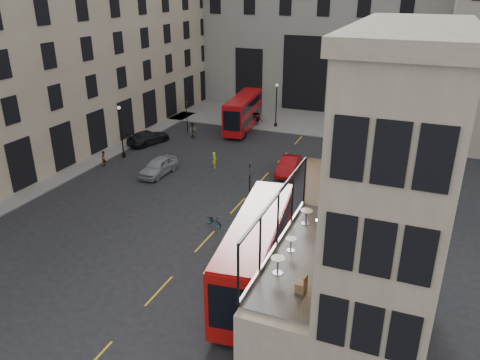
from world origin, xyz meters
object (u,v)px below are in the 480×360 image
at_px(pedestrian_e, 103,159).
at_px(cafe_chair_a, 301,287).
at_px(car_a, 158,166).
at_px(car_b, 289,166).
at_px(pedestrian_c, 336,120).
at_px(cafe_table_far, 306,215).
at_px(street_lamp_a, 122,135).
at_px(car_c, 148,137).
at_px(bicycle, 214,221).
at_px(traffic_light_far, 187,112).
at_px(pedestrian_a, 193,131).
at_px(pedestrian_d, 352,122).
at_px(cafe_table_mid, 291,243).
at_px(cafe_chair_d, 336,213).
at_px(cafe_chair_c, 332,251).
at_px(bus_far, 243,111).
at_px(pedestrian_b, 258,119).
at_px(traffic_light_near, 250,180).
at_px(bus_near, 256,250).
at_px(street_lamp_b, 276,108).
at_px(cafe_table_near, 278,263).
at_px(cafe_chair_b, 325,267).
at_px(cyclist, 215,160).

xyz_separation_m(pedestrian_e, cafe_chair_a, (24.35, -18.30, 4.08)).
height_order(car_a, car_b, car_a).
xyz_separation_m(pedestrian_c, cafe_table_far, (4.93, -33.90, 4.21)).
height_order(street_lamp_a, cafe_table_far, cafe_table_far).
bearing_deg(car_c, bicycle, 154.66).
xyz_separation_m(traffic_light_far, pedestrian_a, (1.63, -1.72, -1.54)).
bearing_deg(cafe_chair_a, bicycle, 129.52).
distance_m(pedestrian_a, pedestrian_e, 11.79).
relative_size(bicycle, pedestrian_d, 0.88).
bearing_deg(pedestrian_a, car_c, -113.97).
distance_m(car_a, cafe_table_mid, 23.48).
bearing_deg(cafe_chair_d, pedestrian_a, 132.62).
xyz_separation_m(pedestrian_e, cafe_table_mid, (23.03, -15.33, 4.27)).
bearing_deg(cafe_chair_c, car_b, 111.49).
height_order(bus_far, cafe_table_far, cafe_table_far).
distance_m(street_lamp_a, pedestrian_b, 17.97).
bearing_deg(pedestrian_a, pedestrian_b, 76.17).
distance_m(traffic_light_near, pedestrian_e, 16.67).
bearing_deg(cafe_chair_d, bus_far, 120.69).
bearing_deg(pedestrian_b, car_b, -82.15).
distance_m(traffic_light_far, bicycle, 23.49).
distance_m(traffic_light_far, pedestrian_b, 8.93).
distance_m(bus_near, pedestrian_e, 24.00).
bearing_deg(car_a, street_lamp_b, 75.61).
distance_m(car_a, pedestrian_b, 18.48).
distance_m(street_lamp_a, bus_near, 25.33).
bearing_deg(street_lamp_a, bus_far, 61.04).
height_order(traffic_light_far, cafe_table_far, cafe_table_far).
bearing_deg(cafe_table_far, bus_near, -175.20).
distance_m(car_c, cafe_table_near, 34.00).
distance_m(bus_near, cafe_chair_d, 4.95).
xyz_separation_m(pedestrian_c, pedestrian_d, (2.00, -0.07, -0.05)).
bearing_deg(cafe_table_mid, pedestrian_d, 94.60).
xyz_separation_m(bus_far, pedestrian_d, (12.17, 4.78, -1.39)).
xyz_separation_m(car_c, bicycle, (14.63, -14.39, -0.33)).
bearing_deg(car_c, cafe_chair_b, 154.98).
xyz_separation_m(cyclist, cafe_chair_c, (14.89, -18.77, 4.08)).
height_order(pedestrian_c, cafe_chair_a, cafe_chair_a).
bearing_deg(street_lamp_b, cafe_chair_c, -68.04).
distance_m(pedestrian_d, cafe_chair_d, 33.01).
bearing_deg(pedestrian_b, cafe_table_near, -91.58).
bearing_deg(cafe_chair_c, cafe_table_mid, -170.96).
xyz_separation_m(street_lamp_b, pedestrian_d, (8.80, 2.55, -1.52)).
height_order(street_lamp_a, bus_far, street_lamp_a).
xyz_separation_m(cafe_table_far, cafe_chair_a, (1.34, -5.87, -0.28)).
bearing_deg(pedestrian_e, pedestrian_b, 140.24).
bearing_deg(street_lamp_a, car_b, 7.35).
xyz_separation_m(street_lamp_b, bus_near, (9.03, -31.50, 0.07)).
relative_size(pedestrian_d, cafe_table_mid, 2.61).
bearing_deg(cafe_chair_b, car_c, 135.80).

